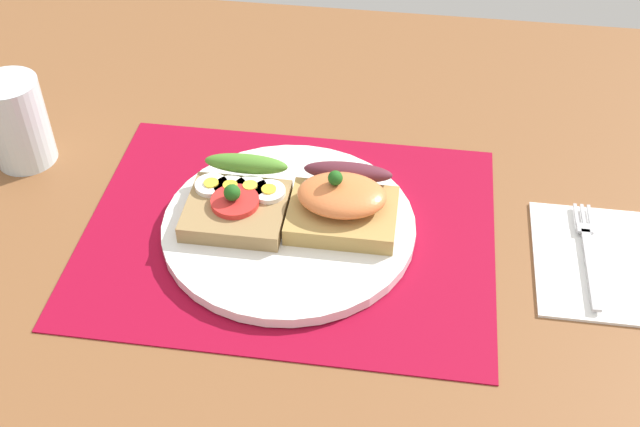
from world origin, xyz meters
The scene contains 8 objects.
ground_plane centered at (0.00, 0.00, -1.60)cm, with size 120.00×90.00×3.20cm, color brown.
placemat centered at (0.00, 0.00, 0.15)cm, with size 39.11×30.40×0.30cm, color maroon.
plate centered at (0.00, 0.00, 0.84)cm, with size 24.17×24.17×1.08cm, color white.
sandwich_egg_tomato centered at (-5.04, 1.26, 2.74)cm, with size 9.45×9.91×3.89cm.
sandwich_salmon centered at (4.96, 1.37, 3.38)cm, with size 10.17×9.27×5.59cm.
napkin centered at (28.64, 0.46, 0.30)cm, with size 11.10×14.88×0.60cm, color white.
fork centered at (28.03, 0.73, 0.76)cm, with size 1.62×13.80×0.32cm.
drinking_glass centered at (-29.56, 7.44, 4.78)cm, with size 6.26×6.26×9.55cm, color silver.
Camera 1 is at (10.78, -54.93, 53.38)cm, focal length 45.11 mm.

